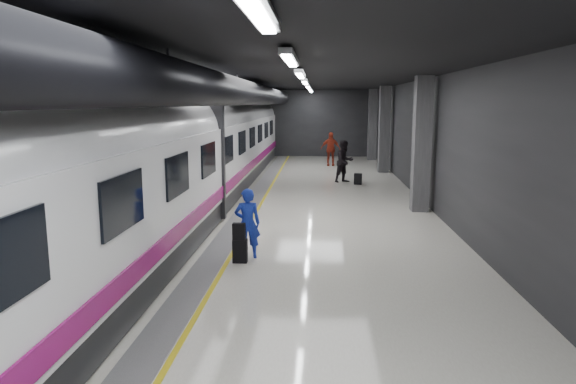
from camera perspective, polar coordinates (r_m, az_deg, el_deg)
name	(u,v)px	position (r m, az deg, el deg)	size (l,w,h in m)	color
ground	(281,222)	(15.80, -0.74, -3.37)	(40.00, 40.00, 0.00)	silver
platform_hall	(274,106)	(16.36, -1.54, 9.58)	(10.02, 40.02, 4.51)	black
train	(175,154)	(16.02, -12.45, 4.09)	(3.05, 38.00, 4.05)	black
traveler_main	(247,223)	(12.07, -4.53, -3.49)	(0.61, 0.40, 1.66)	blue
suitcase_main	(240,251)	(11.87, -5.34, -6.54)	(0.33, 0.21, 0.54)	black
shoulder_bag	(239,231)	(11.74, -5.47, -4.39)	(0.29, 0.15, 0.38)	black
traveler_far_a	(345,161)	(23.76, 6.30, 3.41)	(0.94, 0.74, 1.94)	black
traveler_far_b	(330,149)	(30.10, 4.73, 4.79)	(1.15, 0.48, 1.96)	maroon
suitcase_far	(358,179)	(23.29, 7.79, 1.46)	(0.34, 0.22, 0.50)	black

